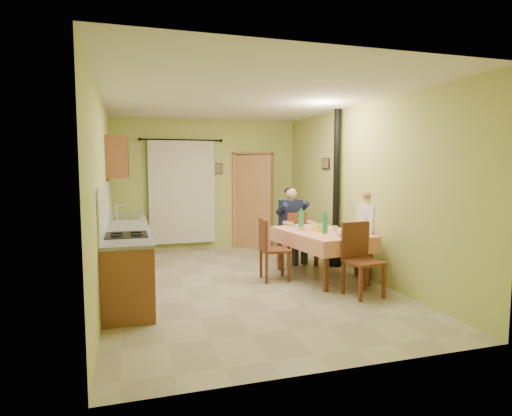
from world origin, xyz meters
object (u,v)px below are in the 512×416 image
object	(u,v)px
man_far	(292,216)
man_right	(371,224)
chair_near	(363,275)
chair_far	(292,248)
dining_table	(321,254)
stove_flue	(336,210)
chair_left	(274,262)
chair_right	(371,259)

from	to	relation	value
man_far	man_right	distance (m)	1.55
chair_near	man_far	world-z (taller)	man_far
chair_far	chair_near	bearing A→B (deg)	-95.60
dining_table	man_far	xyz separation A→B (m)	(-0.09, 1.07, 0.50)
dining_table	stove_flue	bearing A→B (deg)	39.77
chair_near	man_right	world-z (taller)	man_right
man_right	man_far	bearing A→B (deg)	25.15
chair_left	stove_flue	bearing A→B (deg)	116.33
chair_right	stove_flue	distance (m)	1.15
chair_far	stove_flue	world-z (taller)	stove_flue
chair_far	chair_left	world-z (taller)	chair_left
chair_far	stove_flue	distance (m)	1.08
chair_far	chair_left	bearing A→B (deg)	-136.85
chair_right	dining_table	bearing A→B (deg)	66.33
stove_flue	man_far	bearing A→B (deg)	148.84
dining_table	man_right	distance (m)	0.95
chair_right	chair_left	world-z (taller)	chair_left
chair_near	man_far	distance (m)	2.23
dining_table	man_far	distance (m)	1.19
dining_table	chair_far	size ratio (longest dim) A/B	1.87
chair_near	man_right	size ratio (longest dim) A/B	0.73
chair_far	chair_left	distance (m)	1.20
chair_left	man_right	size ratio (longest dim) A/B	0.71
chair_near	chair_right	distance (m)	1.08
man_right	stove_flue	size ratio (longest dim) A/B	0.50
chair_near	chair_right	xyz separation A→B (m)	(0.66, 0.86, -0.00)
chair_near	man_far	xyz separation A→B (m)	(-0.22, 2.14, 0.59)
dining_table	stove_flue	world-z (taller)	stove_flue
dining_table	chair_near	bearing A→B (deg)	-90.60
man_right	stove_flue	distance (m)	0.90
dining_table	man_right	world-z (taller)	man_right
chair_right	chair_left	size ratio (longest dim) A/B	0.94
man_far	chair_far	bearing A→B (deg)	-90.00
chair_far	man_right	xyz separation A→B (m)	(0.87, -1.27, 0.59)
chair_left	chair_far	bearing A→B (deg)	148.35
man_right	stove_flue	bearing A→B (deg)	2.98
dining_table	stove_flue	size ratio (longest dim) A/B	0.65
chair_right	man_far	distance (m)	1.66
chair_left	man_far	size ratio (longest dim) A/B	0.71
chair_far	chair_right	distance (m)	1.54
chair_left	man_far	distance (m)	1.34
chair_far	chair_right	world-z (taller)	chair_far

